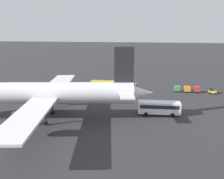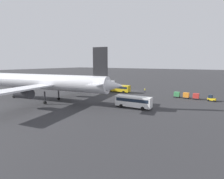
{
  "view_description": "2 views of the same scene",
  "coord_description": "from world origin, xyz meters",
  "px_view_note": "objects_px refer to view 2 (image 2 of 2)",
  "views": [
    {
      "loc": [
        -8.44,
        79.37,
        20.3
      ],
      "look_at": [
        0.62,
        19.0,
        3.61
      ],
      "focal_mm": 35.0,
      "sensor_mm": 36.0,
      "label": 1
    },
    {
      "loc": [
        -32.15,
        71.53,
        12.56
      ],
      "look_at": [
        -2.94,
        23.66,
        3.97
      ],
      "focal_mm": 28.0,
      "sensor_mm": 36.0,
      "label": 2
    }
  ],
  "objects_px": {
    "airplane": "(47,82)",
    "cargo_cart_orange": "(186,95)",
    "baggage_tug": "(211,98)",
    "cargo_cart_red": "(196,96)",
    "shuttle_bus_near": "(118,88)",
    "cargo_cart_green": "(177,94)",
    "worker_person": "(145,90)",
    "shuttle_bus_far": "(133,101)"
  },
  "relations": [
    {
      "from": "airplane",
      "to": "cargo_cart_red",
      "type": "xyz_separation_m",
      "value": [
        -40.82,
        -29.0,
        -5.12
      ]
    },
    {
      "from": "shuttle_bus_near",
      "to": "worker_person",
      "type": "distance_m",
      "value": 11.68
    },
    {
      "from": "shuttle_bus_near",
      "to": "cargo_cart_orange",
      "type": "relative_size",
      "value": 5.28
    },
    {
      "from": "shuttle_bus_near",
      "to": "cargo_cart_orange",
      "type": "height_order",
      "value": "shuttle_bus_near"
    },
    {
      "from": "cargo_cart_orange",
      "to": "cargo_cart_green",
      "type": "relative_size",
      "value": 1.0
    },
    {
      "from": "cargo_cart_orange",
      "to": "baggage_tug",
      "type": "bearing_deg",
      "value": 176.99
    },
    {
      "from": "shuttle_bus_far",
      "to": "baggage_tug",
      "type": "bearing_deg",
      "value": -133.68
    },
    {
      "from": "cargo_cart_orange",
      "to": "cargo_cart_green",
      "type": "xyz_separation_m",
      "value": [
        3.18,
        -0.1,
        0.0
      ]
    },
    {
      "from": "cargo_cart_red",
      "to": "cargo_cart_orange",
      "type": "distance_m",
      "value": 3.18
    },
    {
      "from": "airplane",
      "to": "shuttle_bus_far",
      "type": "height_order",
      "value": "airplane"
    },
    {
      "from": "worker_person",
      "to": "shuttle_bus_far",
      "type": "bearing_deg",
      "value": 104.15
    },
    {
      "from": "shuttle_bus_far",
      "to": "cargo_cart_red",
      "type": "distance_m",
      "value": 25.87
    },
    {
      "from": "shuttle_bus_near",
      "to": "cargo_cart_red",
      "type": "relative_size",
      "value": 5.28
    },
    {
      "from": "shuttle_bus_near",
      "to": "cargo_cart_green",
      "type": "distance_m",
      "value": 24.3
    },
    {
      "from": "cargo_cart_orange",
      "to": "airplane",
      "type": "bearing_deg",
      "value": 37.52
    },
    {
      "from": "worker_person",
      "to": "cargo_cart_red",
      "type": "height_order",
      "value": "cargo_cart_red"
    },
    {
      "from": "cargo_cart_orange",
      "to": "shuttle_bus_far",
      "type": "bearing_deg",
      "value": 64.2
    },
    {
      "from": "shuttle_bus_far",
      "to": "worker_person",
      "type": "bearing_deg",
      "value": -78.85
    },
    {
      "from": "cargo_cart_orange",
      "to": "cargo_cart_green",
      "type": "bearing_deg",
      "value": -1.79
    },
    {
      "from": "shuttle_bus_near",
      "to": "worker_person",
      "type": "relative_size",
      "value": 6.25
    },
    {
      "from": "cargo_cart_red",
      "to": "cargo_cart_orange",
      "type": "height_order",
      "value": "same"
    },
    {
      "from": "shuttle_bus_far",
      "to": "cargo_cart_red",
      "type": "bearing_deg",
      "value": -125.06
    },
    {
      "from": "airplane",
      "to": "shuttle_bus_far",
      "type": "distance_m",
      "value": 28.34
    },
    {
      "from": "shuttle_bus_near",
      "to": "baggage_tug",
      "type": "bearing_deg",
      "value": 178.86
    },
    {
      "from": "shuttle_bus_far",
      "to": "baggage_tug",
      "type": "xyz_separation_m",
      "value": [
        -18.4,
        -21.41,
        -1.04
      ]
    },
    {
      "from": "shuttle_bus_near",
      "to": "cargo_cart_orange",
      "type": "distance_m",
      "value": 27.47
    },
    {
      "from": "cargo_cart_red",
      "to": "shuttle_bus_far",
      "type": "bearing_deg",
      "value": 57.94
    },
    {
      "from": "shuttle_bus_far",
      "to": "cargo_cart_green",
      "type": "height_order",
      "value": "shuttle_bus_far"
    },
    {
      "from": "worker_person",
      "to": "cargo_cart_red",
      "type": "xyz_separation_m",
      "value": [
        -20.45,
        4.77,
        0.32
      ]
    },
    {
      "from": "baggage_tug",
      "to": "worker_person",
      "type": "xyz_separation_m",
      "value": [
        25.13,
        -5.27,
        -0.07
      ]
    },
    {
      "from": "cargo_cart_orange",
      "to": "shuttle_bus_near",
      "type": "bearing_deg",
      "value": 1.66
    },
    {
      "from": "shuttle_bus_far",
      "to": "cargo_cart_orange",
      "type": "xyz_separation_m",
      "value": [
        -10.55,
        -21.82,
        -0.79
      ]
    },
    {
      "from": "cargo_cart_red",
      "to": "cargo_cart_green",
      "type": "distance_m",
      "value": 6.35
    },
    {
      "from": "baggage_tug",
      "to": "cargo_cart_green",
      "type": "distance_m",
      "value": 11.04
    },
    {
      "from": "baggage_tug",
      "to": "worker_person",
      "type": "relative_size",
      "value": 1.51
    },
    {
      "from": "worker_person",
      "to": "cargo_cart_red",
      "type": "bearing_deg",
      "value": 166.88
    },
    {
      "from": "airplane",
      "to": "cargo_cart_orange",
      "type": "height_order",
      "value": "airplane"
    },
    {
      "from": "baggage_tug",
      "to": "cargo_cart_red",
      "type": "height_order",
      "value": "baggage_tug"
    },
    {
      "from": "shuttle_bus_far",
      "to": "baggage_tug",
      "type": "distance_m",
      "value": 28.25
    },
    {
      "from": "airplane",
      "to": "baggage_tug",
      "type": "height_order",
      "value": "airplane"
    },
    {
      "from": "shuttle_bus_near",
      "to": "cargo_cart_orange",
      "type": "bearing_deg",
      "value": 179.9
    },
    {
      "from": "worker_person",
      "to": "cargo_cart_orange",
      "type": "height_order",
      "value": "cargo_cart_orange"
    }
  ]
}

